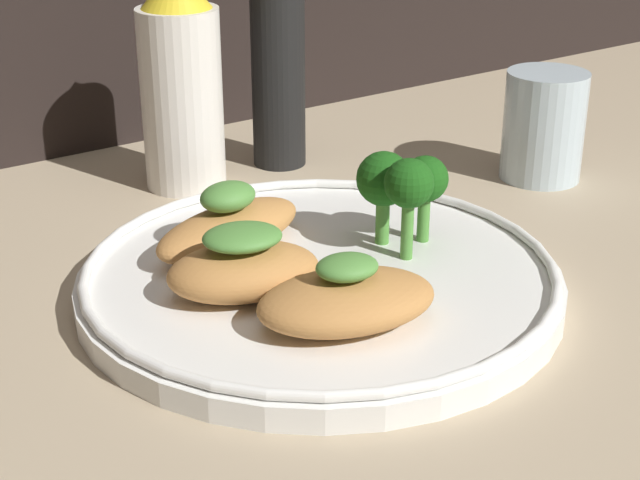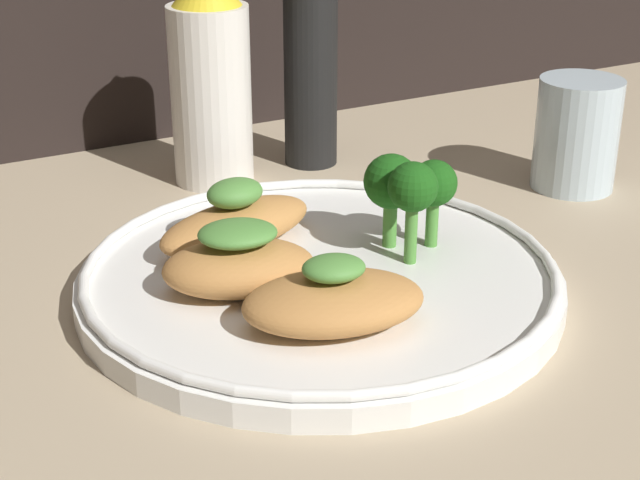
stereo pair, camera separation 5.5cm
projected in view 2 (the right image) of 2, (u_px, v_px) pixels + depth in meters
ground_plane at (320, 301)px, 56.97cm from camera, size 180.00×180.00×1.00cm
plate at (320, 278)px, 56.35cm from camera, size 27.82×27.82×2.00cm
grilled_meat_front at (334, 300)px, 49.95cm from camera, size 10.72×8.23×3.86cm
grilled_meat_middle at (242, 266)px, 52.96cm from camera, size 9.60×7.64×4.08cm
grilled_meat_back at (236, 222)px, 58.85cm from camera, size 11.20×6.62×4.24cm
broccoli_bunch at (410, 187)px, 57.03cm from camera, size 5.31×5.64×6.18cm
sauce_bottle at (210, 81)px, 70.47cm from camera, size 5.84×5.84×15.87cm
pepper_grinder at (311, 69)px, 74.07cm from camera, size 4.07×4.07×16.33cm
drinking_glass at (577, 134)px, 70.65cm from camera, size 6.01×6.01×8.11cm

